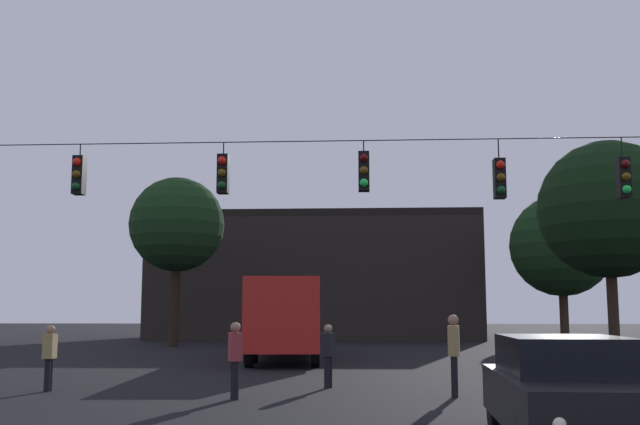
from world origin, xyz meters
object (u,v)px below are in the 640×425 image
at_px(car_near_right, 568,390).
at_px(tree_left_silhouette, 561,246).
at_px(pedestrian_crossing_center, 328,352).
at_px(tree_behind_building, 177,225).
at_px(pedestrian_crossing_left, 454,350).
at_px(pedestrian_near_bus, 235,356).
at_px(pedestrian_crossing_right, 49,354).
at_px(tree_right_far, 608,210).
at_px(city_bus, 286,311).

xyz_separation_m(car_near_right, tree_left_silhouette, (9.11, 34.07, 4.95)).
relative_size(pedestrian_crossing_center, tree_behind_building, 0.17).
distance_m(pedestrian_crossing_center, tree_left_silhouette, 29.41).
bearing_deg(tree_left_silhouette, pedestrian_crossing_left, -109.51).
distance_m(pedestrian_near_bus, tree_behind_building, 25.13).
distance_m(pedestrian_crossing_center, tree_behind_building, 23.52).
relative_size(pedestrian_crossing_right, tree_behind_building, 0.17).
distance_m(tree_left_silhouette, tree_behind_building, 22.52).
relative_size(car_near_right, tree_left_silhouette, 0.50).
height_order(pedestrian_crossing_center, pedestrian_crossing_right, pedestrian_crossing_center).
distance_m(pedestrian_near_bus, tree_left_silhouette, 32.43).
relative_size(tree_left_silhouette, tree_behind_building, 0.96).
bearing_deg(pedestrian_crossing_left, tree_left_silhouette, 70.49).
bearing_deg(pedestrian_crossing_center, car_near_right, -65.64).
height_order(pedestrian_crossing_right, tree_behind_building, tree_behind_building).
distance_m(pedestrian_crossing_right, tree_right_far, 22.56).
bearing_deg(pedestrian_near_bus, city_bus, 91.08).
xyz_separation_m(pedestrian_crossing_center, tree_left_silhouette, (12.73, 26.06, 4.88)).
distance_m(car_near_right, pedestrian_crossing_right, 12.26).
bearing_deg(city_bus, pedestrian_crossing_left, -68.43).
distance_m(tree_behind_building, tree_right_far, 21.96).
height_order(pedestrian_crossing_left, pedestrian_crossing_center, pedestrian_crossing_left).
xyz_separation_m(pedestrian_crossing_center, tree_right_far, (10.96, 12.13, 5.14)).
height_order(city_bus, tree_behind_building, tree_behind_building).
distance_m(city_bus, car_near_right, 19.70).
xyz_separation_m(pedestrian_near_bus, tree_behind_building, (-7.28, 23.39, 5.60)).
bearing_deg(pedestrian_crossing_left, car_near_right, -82.90).
relative_size(city_bus, pedestrian_near_bus, 6.83).
distance_m(car_near_right, pedestrian_crossing_center, 8.79).
distance_m(city_bus, pedestrian_crossing_center, 11.06).
relative_size(city_bus, tree_left_silhouette, 1.27).
height_order(pedestrian_crossing_center, tree_right_far, tree_right_far).
relative_size(tree_left_silhouette, tree_right_far, 0.99).
bearing_deg(tree_right_far, car_near_right, -110.01).
bearing_deg(car_near_right, tree_right_far, 69.99).
xyz_separation_m(pedestrian_near_bus, tree_left_silhouette, (14.62, 28.55, 4.82)).
height_order(pedestrian_near_bus, tree_right_far, tree_right_far).
distance_m(city_bus, pedestrian_crossing_right, 12.77).
bearing_deg(pedestrian_crossing_right, tree_right_far, 37.20).
height_order(city_bus, pedestrian_crossing_center, city_bus).
bearing_deg(pedestrian_near_bus, tree_behind_building, 107.30).
distance_m(pedestrian_crossing_left, pedestrian_near_bus, 4.79).
bearing_deg(tree_left_silhouette, tree_right_far, -97.26).
bearing_deg(pedestrian_crossing_left, tree_behind_building, 117.89).
xyz_separation_m(pedestrian_crossing_left, pedestrian_near_bus, (-4.74, -0.67, -0.10)).
height_order(pedestrian_near_bus, tree_left_silhouette, tree_left_silhouette).
height_order(pedestrian_crossing_center, pedestrian_near_bus, pedestrian_near_bus).
bearing_deg(city_bus, pedestrian_crossing_center, -78.81).
relative_size(car_near_right, tree_right_far, 0.50).
xyz_separation_m(pedestrian_crossing_left, pedestrian_crossing_right, (-9.39, 0.68, -0.16)).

